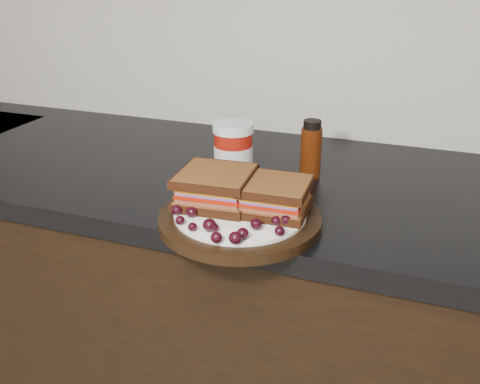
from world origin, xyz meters
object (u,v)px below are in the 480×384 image
object	(u,v)px
oil_bottle	(311,149)
condiment_jar	(233,152)
sandwich_left	(215,187)
plate	(240,219)

from	to	relation	value
oil_bottle	condiment_jar	bearing A→B (deg)	-153.25
sandwich_left	oil_bottle	world-z (taller)	oil_bottle
plate	sandwich_left	distance (m)	0.07
sandwich_left	condiment_jar	distance (m)	0.17
sandwich_left	oil_bottle	xyz separation A→B (m)	(0.11, 0.24, 0.01)
plate	oil_bottle	distance (m)	0.27
plate	condiment_jar	bearing A→B (deg)	114.09
oil_bottle	plate	bearing A→B (deg)	-103.39
plate	sandwich_left	world-z (taller)	sandwich_left
sandwich_left	condiment_jar	size ratio (longest dim) A/B	1.04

